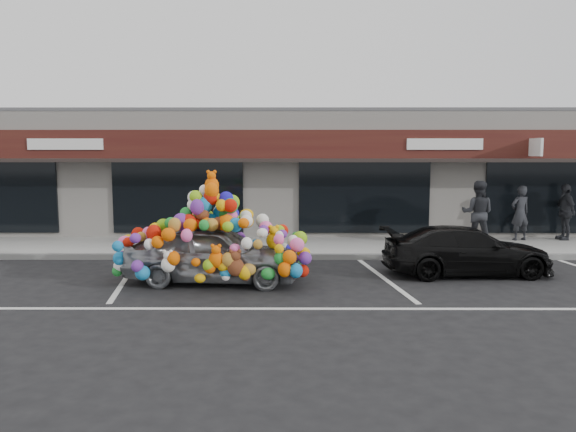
{
  "coord_description": "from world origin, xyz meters",
  "views": [
    {
      "loc": [
        0.61,
        -12.54,
        2.96
      ],
      "look_at": [
        0.56,
        1.4,
        1.32
      ],
      "focal_mm": 35.0,
      "sensor_mm": 36.0,
      "label": 1
    }
  ],
  "objects_px": {
    "toy_car": "(213,246)",
    "pedestrian_a": "(520,213)",
    "pedestrian_b": "(478,213)",
    "pedestrian_c": "(565,212)",
    "black_sedan": "(467,251)"
  },
  "relations": [
    {
      "from": "black_sedan",
      "to": "pedestrian_a",
      "type": "height_order",
      "value": "pedestrian_a"
    },
    {
      "from": "pedestrian_b",
      "to": "pedestrian_c",
      "type": "height_order",
      "value": "pedestrian_b"
    },
    {
      "from": "black_sedan",
      "to": "pedestrian_b",
      "type": "relative_size",
      "value": 2.07
    },
    {
      "from": "toy_car",
      "to": "pedestrian_a",
      "type": "height_order",
      "value": "toy_car"
    },
    {
      "from": "pedestrian_b",
      "to": "pedestrian_c",
      "type": "bearing_deg",
      "value": -140.21
    },
    {
      "from": "toy_car",
      "to": "black_sedan",
      "type": "relative_size",
      "value": 1.08
    },
    {
      "from": "pedestrian_c",
      "to": "black_sedan",
      "type": "bearing_deg",
      "value": -48.27
    },
    {
      "from": "black_sedan",
      "to": "pedestrian_b",
      "type": "bearing_deg",
      "value": -25.17
    },
    {
      "from": "toy_car",
      "to": "pedestrian_c",
      "type": "relative_size",
      "value": 2.45
    },
    {
      "from": "pedestrian_a",
      "to": "pedestrian_b",
      "type": "height_order",
      "value": "pedestrian_b"
    },
    {
      "from": "pedestrian_a",
      "to": "pedestrian_c",
      "type": "distance_m",
      "value": 1.45
    },
    {
      "from": "black_sedan",
      "to": "toy_car",
      "type": "bearing_deg",
      "value": 94.7
    },
    {
      "from": "pedestrian_c",
      "to": "pedestrian_b",
      "type": "bearing_deg",
      "value": -74.33
    },
    {
      "from": "black_sedan",
      "to": "pedestrian_c",
      "type": "relative_size",
      "value": 2.26
    },
    {
      "from": "black_sedan",
      "to": "pedestrian_b",
      "type": "xyz_separation_m",
      "value": [
        1.34,
        3.32,
        0.53
      ]
    }
  ]
}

